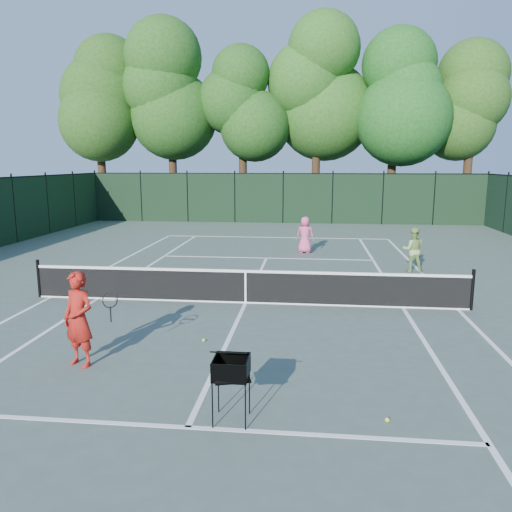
# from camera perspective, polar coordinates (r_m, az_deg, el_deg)

# --- Properties ---
(ground) EXTENTS (90.00, 90.00, 0.00)m
(ground) POSITION_cam_1_polar(r_m,az_deg,el_deg) (13.40, -1.20, -5.40)
(ground) COLOR #46554B
(ground) RESTS_ON ground
(sideline_doubles_left) EXTENTS (0.10, 23.77, 0.01)m
(sideline_doubles_left) POSITION_cam_1_polar(r_m,az_deg,el_deg) (15.10, -22.38, -4.36)
(sideline_doubles_left) COLOR white
(sideline_doubles_left) RESTS_ON ground
(sideline_doubles_right) EXTENTS (0.10, 23.77, 0.01)m
(sideline_doubles_right) POSITION_cam_1_polar(r_m,az_deg,el_deg) (13.83, 22.08, -5.68)
(sideline_doubles_right) COLOR white
(sideline_doubles_right) RESTS_ON ground
(sideline_singles_left) EXTENTS (0.10, 23.77, 0.01)m
(sideline_singles_left) POSITION_cam_1_polar(r_m,az_deg,el_deg) (14.50, -17.60, -4.65)
(sideline_singles_left) COLOR white
(sideline_singles_left) RESTS_ON ground
(sideline_singles_right) EXTENTS (0.10, 23.77, 0.01)m
(sideline_singles_right) POSITION_cam_1_polar(r_m,az_deg,el_deg) (13.52, 16.46, -5.69)
(sideline_singles_right) COLOR white
(sideline_singles_right) RESTS_ON ground
(baseline_far) EXTENTS (10.97, 0.10, 0.01)m
(baseline_far) POSITION_cam_1_polar(r_m,az_deg,el_deg) (24.99, 2.31, 2.14)
(baseline_far) COLOR white
(baseline_far) RESTS_ON ground
(service_line_near) EXTENTS (8.23, 0.10, 0.01)m
(service_line_near) POSITION_cam_1_polar(r_m,az_deg,el_deg) (7.56, -7.80, -18.83)
(service_line_near) COLOR white
(service_line_near) RESTS_ON ground
(service_line_far) EXTENTS (8.23, 0.10, 0.01)m
(service_line_far) POSITION_cam_1_polar(r_m,az_deg,el_deg) (19.60, 1.21, -0.23)
(service_line_far) COLOR white
(service_line_far) RESTS_ON ground
(center_service_line) EXTENTS (0.10, 12.80, 0.01)m
(center_service_line) POSITION_cam_1_polar(r_m,az_deg,el_deg) (13.40, -1.20, -5.39)
(center_service_line) COLOR white
(center_service_line) RESTS_ON ground
(tennis_net) EXTENTS (11.69, 0.09, 1.06)m
(tennis_net) POSITION_cam_1_polar(r_m,az_deg,el_deg) (13.28, -1.21, -3.43)
(tennis_net) COLOR black
(tennis_net) RESTS_ON ground
(fence_far) EXTENTS (24.00, 0.05, 3.00)m
(fence_far) POSITION_cam_1_polar(r_m,az_deg,el_deg) (30.89, 3.11, 6.56)
(fence_far) COLOR black
(fence_far) RESTS_ON ground
(tree_0) EXTENTS (6.40, 6.40, 13.14)m
(tree_0) POSITION_cam_1_polar(r_m,az_deg,el_deg) (37.54, -17.64, 17.01)
(tree_0) COLOR black
(tree_0) RESTS_ON ground
(tree_1) EXTENTS (6.80, 6.80, 13.98)m
(tree_1) POSITION_cam_1_polar(r_m,az_deg,el_deg) (36.43, -9.75, 18.39)
(tree_1) COLOR black
(tree_1) RESTS_ON ground
(tree_2) EXTENTS (6.00, 6.00, 12.40)m
(tree_2) POSITION_cam_1_polar(r_m,az_deg,el_deg) (35.11, -1.54, 17.25)
(tree_2) COLOR black
(tree_2) RESTS_ON ground
(tree_3) EXTENTS (7.00, 7.00, 14.45)m
(tree_3) POSITION_cam_1_polar(r_m,az_deg,el_deg) (35.47, 7.07, 19.19)
(tree_3) COLOR black
(tree_3) RESTS_ON ground
(tree_4) EXTENTS (6.20, 6.20, 12.97)m
(tree_4) POSITION_cam_1_polar(r_m,az_deg,el_deg) (35.06, 15.65, 17.56)
(tree_4) COLOR black
(tree_4) RESTS_ON ground
(tree_5) EXTENTS (5.80, 5.80, 12.23)m
(tree_5) POSITION_cam_1_polar(r_m,az_deg,el_deg) (36.59, 23.54, 16.10)
(tree_5) COLOR black
(tree_5) RESTS_ON ground
(coach) EXTENTS (1.07, 0.63, 1.78)m
(coach) POSITION_cam_1_polar(r_m,az_deg,el_deg) (9.74, -19.60, -6.80)
(coach) COLOR #AA1B13
(coach) RESTS_ON ground
(player_pink) EXTENTS (0.82, 0.61, 1.51)m
(player_pink) POSITION_cam_1_polar(r_m,az_deg,el_deg) (20.73, 5.63, 2.43)
(player_pink) COLOR #DC4D7F
(player_pink) RESTS_ON ground
(player_green) EXTENTS (0.79, 0.63, 1.54)m
(player_green) POSITION_cam_1_polar(r_m,az_deg,el_deg) (17.82, 17.49, 0.68)
(player_green) COLOR #8DB45A
(player_green) RESTS_ON ground
(ball_hopper) EXTENTS (0.63, 0.63, 0.97)m
(ball_hopper) POSITION_cam_1_polar(r_m,az_deg,el_deg) (7.31, -2.86, -12.68)
(ball_hopper) COLOR black
(ball_hopper) RESTS_ON ground
(loose_ball_near_cart) EXTENTS (0.07, 0.07, 0.07)m
(loose_ball_near_cart) POSITION_cam_1_polar(r_m,az_deg,el_deg) (7.85, 14.78, -17.65)
(loose_ball_near_cart) COLOR #CBDF2D
(loose_ball_near_cart) RESTS_ON ground
(loose_ball_midcourt) EXTENTS (0.07, 0.07, 0.07)m
(loose_ball_midcourt) POSITION_cam_1_polar(r_m,az_deg,el_deg) (10.67, -5.99, -9.54)
(loose_ball_midcourt) COLOR #C1E12E
(loose_ball_midcourt) RESTS_ON ground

